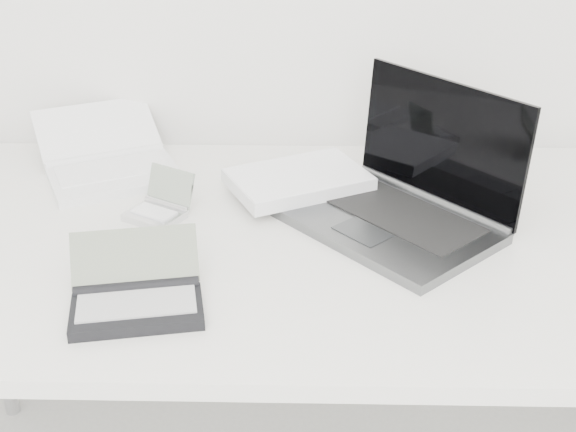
{
  "coord_description": "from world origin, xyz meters",
  "views": [
    {
      "loc": [
        -0.0,
        0.33,
        1.42
      ],
      "look_at": [
        -0.03,
        1.51,
        0.79
      ],
      "focal_mm": 50.0,
      "sensor_mm": 36.0,
      "label": 1
    }
  ],
  "objects_px": {
    "desk": "(305,258)",
    "netbook_open_white": "(109,162)",
    "palmtop_charcoal": "(137,297)",
    "laptop_large": "(371,194)"
  },
  "relations": [
    {
      "from": "laptop_large",
      "to": "palmtop_charcoal",
      "type": "height_order",
      "value": "laptop_large"
    },
    {
      "from": "laptop_large",
      "to": "netbook_open_white",
      "type": "distance_m",
      "value": 0.55
    },
    {
      "from": "palmtop_charcoal",
      "to": "laptop_large",
      "type": "bearing_deg",
      "value": 29.75
    },
    {
      "from": "netbook_open_white",
      "to": "palmtop_charcoal",
      "type": "bearing_deg",
      "value": -97.72
    },
    {
      "from": "desk",
      "to": "laptop_large",
      "type": "bearing_deg",
      "value": 36.52
    },
    {
      "from": "netbook_open_white",
      "to": "palmtop_charcoal",
      "type": "relative_size",
      "value": 1.76
    },
    {
      "from": "desk",
      "to": "laptop_large",
      "type": "relative_size",
      "value": 2.97
    },
    {
      "from": "desk",
      "to": "laptop_large",
      "type": "height_order",
      "value": "laptop_large"
    },
    {
      "from": "desk",
      "to": "netbook_open_white",
      "type": "xyz_separation_m",
      "value": [
        -0.4,
        0.26,
        0.07
      ]
    },
    {
      "from": "desk",
      "to": "palmtop_charcoal",
      "type": "bearing_deg",
      "value": -138.2
    }
  ]
}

